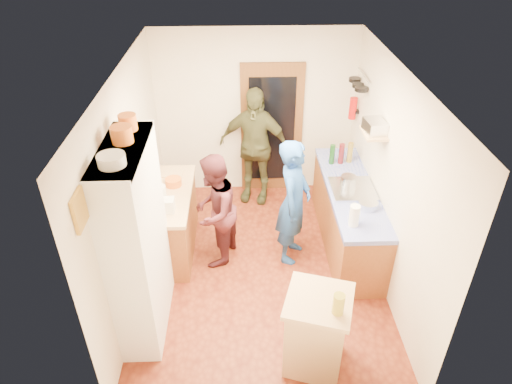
{
  "coord_description": "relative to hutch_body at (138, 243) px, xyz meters",
  "views": [
    {
      "loc": [
        -0.22,
        -4.47,
        4.08
      ],
      "look_at": [
        -0.06,
        0.15,
        1.08
      ],
      "focal_mm": 32.0,
      "sensor_mm": 36.0,
      "label": 1
    }
  ],
  "objects": [
    {
      "name": "island_base",
      "position": [
        1.79,
        -0.65,
        -0.67
      ],
      "size": [
        0.69,
        0.69,
        0.86
      ],
      "primitive_type": "cube",
      "rotation": [
        0.0,
        0.0,
        -0.3
      ],
      "color": "#D4B17B",
      "rests_on": "ground"
    },
    {
      "name": "pan_hang_c",
      "position": [
        2.7,
        2.55,
        0.81
      ],
      "size": [
        0.17,
        0.17,
        0.05
      ],
      "primitive_type": "cylinder",
      "color": "black",
      "rests_on": "pan_rail"
    },
    {
      "name": "chopping_board",
      "position": [
        0.12,
        1.72,
        -0.19
      ],
      "size": [
        0.31,
        0.24,
        0.02
      ],
      "primitive_type": "cube",
      "rotation": [
        0.0,
        0.0,
        -0.06
      ],
      "color": "#D4B17B",
      "rests_on": "left_counter_top"
    },
    {
      "name": "floor",
      "position": [
        1.3,
        0.8,
        -1.11
      ],
      "size": [
        3.0,
        4.0,
        0.02
      ],
      "primitive_type": "cube",
      "color": "brown",
      "rests_on": "ground"
    },
    {
      "name": "bottle_a",
      "position": [
        2.35,
        1.95,
        -0.06
      ],
      "size": [
        0.08,
        0.08,
        0.29
      ],
      "primitive_type": "cylinder",
      "rotation": [
        0.0,
        0.0,
        0.09
      ],
      "color": "#143F14",
      "rests_on": "right_counter_top"
    },
    {
      "name": "door_glass",
      "position": [
        1.55,
        2.74,
        -0.05
      ],
      "size": [
        0.7,
        0.02,
        1.7
      ],
      "primitive_type": "cube",
      "color": "black",
      "rests_on": "door_frame"
    },
    {
      "name": "radio",
      "position": [
        2.67,
        1.25,
        0.69
      ],
      "size": [
        0.25,
        0.32,
        0.15
      ],
      "primitive_type": "cube",
      "rotation": [
        0.0,
        0.0,
        0.12
      ],
      "color": "silver",
      "rests_on": "wall_shelf"
    },
    {
      "name": "ceiling",
      "position": [
        1.3,
        0.8,
        1.51
      ],
      "size": [
        3.0,
        4.0,
        0.02
      ],
      "primitive_type": "cube",
      "color": "silver",
      "rests_on": "ground"
    },
    {
      "name": "wall_left",
      "position": [
        -0.21,
        0.8,
        0.2
      ],
      "size": [
        0.02,
        4.0,
        2.6
      ],
      "primitive_type": "cube",
      "color": "silver",
      "rests_on": "ground"
    },
    {
      "name": "paper_towel",
      "position": [
        2.35,
        0.5,
        -0.07
      ],
      "size": [
        0.15,
        0.15,
        0.26
      ],
      "primitive_type": "cylinder",
      "rotation": [
        0.0,
        0.0,
        -0.26
      ],
      "color": "white",
      "rests_on": "right_counter_top"
    },
    {
      "name": "person_back",
      "position": [
        1.28,
        2.47,
        -0.18
      ],
      "size": [
        1.16,
        0.73,
        1.84
      ],
      "primitive_type": "imported",
      "rotation": [
        0.0,
        0.0,
        -0.28
      ],
      "color": "#404124",
      "rests_on": "ground"
    },
    {
      "name": "wall_back",
      "position": [
        1.3,
        2.81,
        0.2
      ],
      "size": [
        3.0,
        0.02,
        2.6
      ],
      "primitive_type": "cube",
      "color": "silver",
      "rests_on": "ground"
    },
    {
      "name": "orange_pot_a",
      "position": [
        0.0,
        0.11,
        1.18
      ],
      "size": [
        0.2,
        0.2,
        0.16
      ],
      "primitive_type": "cylinder",
      "color": "orange",
      "rests_on": "hutch_top_shelf"
    },
    {
      "name": "bottle_c",
      "position": [
        2.61,
        1.98,
        -0.05
      ],
      "size": [
        0.09,
        0.09,
        0.3
      ],
      "primitive_type": "cylinder",
      "rotation": [
        0.0,
        0.0,
        -0.33
      ],
      "color": "olive",
      "rests_on": "right_counter_top"
    },
    {
      "name": "hob",
      "position": [
        2.5,
        1.23,
        -0.18
      ],
      "size": [
        0.55,
        0.58,
        0.04
      ],
      "primitive_type": "cube",
      "color": "silver",
      "rests_on": "right_counter_top"
    },
    {
      "name": "cutting_board",
      "position": [
        1.75,
        -0.59,
        -0.21
      ],
      "size": [
        0.42,
        0.37,
        0.02
      ],
      "primitive_type": "cube",
      "rotation": [
        0.0,
        0.0,
        -0.3
      ],
      "color": "white",
      "rests_on": "island_top"
    },
    {
      "name": "toaster",
      "position": [
        0.15,
        0.85,
        -0.11
      ],
      "size": [
        0.23,
        0.15,
        0.17
      ],
      "primitive_type": "cube",
      "rotation": [
        0.0,
        0.0,
        0.01
      ],
      "color": "white",
      "rests_on": "left_counter_top"
    },
    {
      "name": "hutch_body",
      "position": [
        0.0,
        0.0,
        0.0
      ],
      "size": [
        0.4,
        1.2,
        2.2
      ],
      "primitive_type": "cube",
      "color": "white",
      "rests_on": "ground"
    },
    {
      "name": "orange_bowl",
      "position": [
        0.18,
        1.44,
        -0.15
      ],
      "size": [
        0.22,
        0.22,
        0.1
      ],
      "primitive_type": "cylinder",
      "rotation": [
        0.0,
        0.0,
        0.02
      ],
      "color": "orange",
      "rests_on": "left_counter_top"
    },
    {
      "name": "pan_rail",
      "position": [
        2.76,
        2.33,
        0.95
      ],
      "size": [
        0.02,
        0.65,
        0.02
      ],
      "primitive_type": "cylinder",
      "rotation": [
        1.57,
        0.0,
        0.0
      ],
      "color": "silver",
      "rests_on": "wall_right"
    },
    {
      "name": "person_left",
      "position": [
        0.76,
        1.04,
        -0.33
      ],
      "size": [
        0.78,
        0.89,
        1.54
      ],
      "primitive_type": "imported",
      "rotation": [
        0.0,
        0.0,
        -1.88
      ],
      "color": "#4C1E24",
      "rests_on": "ground"
    },
    {
      "name": "person_hob",
      "position": [
        1.74,
        1.02,
        -0.25
      ],
      "size": [
        0.6,
        0.72,
        1.71
      ],
      "primitive_type": "imported",
      "rotation": [
        0.0,
        0.0,
        1.22
      ],
      "color": "#204B9C",
      "rests_on": "ground"
    },
    {
      "name": "wall_right",
      "position": [
        2.81,
        0.8,
        0.2
      ],
      "size": [
        0.02,
        4.0,
        2.6
      ],
      "primitive_type": "cube",
      "color": "silver",
      "rests_on": "ground"
    },
    {
      "name": "fire_extinguisher",
      "position": [
        2.71,
        2.5,
        0.4
      ],
      "size": [
        0.11,
        0.11,
        0.32
      ],
      "primitive_type": "cylinder",
      "color": "red",
      "rests_on": "wall_right"
    },
    {
      "name": "left_counter_base",
      "position": [
        0.1,
        1.25,
        -0.68
      ],
      "size": [
        0.6,
        1.4,
        0.85
      ],
      "primitive_type": "cube",
      "color": "brown",
      "rests_on": "ground"
    },
    {
      "name": "door_frame",
      "position": [
        1.55,
        2.77,
        -0.05
      ],
      "size": [
        0.95,
        0.06,
        2.1
      ],
      "primitive_type": "cube",
      "color": "brown",
      "rests_on": "ground"
    },
    {
      "name": "bottle_b",
      "position": [
        2.48,
        1.95,
        -0.05
      ],
      "size": [
        0.09,
        0.09,
        0.3
      ],
      "primitive_type": "cylinder",
      "rotation": [
        0.0,
        0.0,
        -0.24
      ],
      "color": "#591419",
      "rests_on": "right_counter_top"
    },
    {
      "name": "picture_frame",
      "position": [
        -0.18,
        -0.75,
        0.95
      ],
      "size": [
        0.03,
        0.25,
        0.3
      ],
      "primitive_type": "cube",
      "color": "gold",
      "rests_on": "wall_left"
    },
    {
      "name": "island_top",
      "position": [
        1.79,
        -0.65,
        -0.22
      ],
      "size": [
        0.78,
        0.78,
        0.05
      ],
      "primitive_type": "cube",
      "rotation": [
        0.0,
        0.0,
        -0.3
      ],
      "color": "#D4B17B",
      "rests_on": "island_base"
    },
    {
      "name": "right_counter_base",
      "position": [
        2.5,
        1.3,
        -0.68
      ],
      "size": [
        0.6,
        2.2,
        0.84
      ],
      "primitive_type": "cube",
      "color": "brown",
      "rests_on": "ground"
    },
    {
      "name": "oil_jar",
      "position": [
        1.92,
        -0.82,
        -0.08
      ],
      "size": [
        0.13,
        0.13,
        0.21
      ],
      "primitive_type": "cylinder",
      "rotation": [
        0.0,
        0.0,
        -0.3
      ],
      "color": "#AD9E2D",
      "rests_on": "island_top"
    },
    {
      "name": "hutch_top_shelf",
      "position": [
        0.0,
        0.0,
        1.08
      ],
      "size": [
        0.4,
        1.14,
        0.04
      ],
      "primitive_type": "cube",
      "color": "white",
      "rests_on": "hutch_body"
    },
    {
      "name": "pot_on_hob",
      "position": [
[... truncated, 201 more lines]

